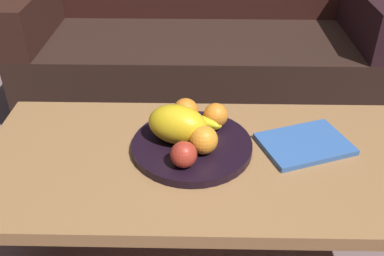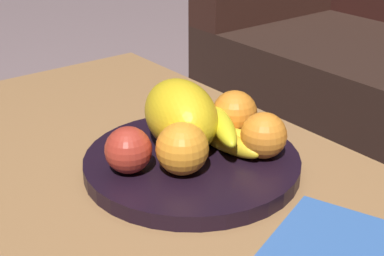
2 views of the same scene
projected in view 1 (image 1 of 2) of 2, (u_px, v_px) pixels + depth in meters
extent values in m
cube|color=#9B6C41|center=(203.00, 162.00, 1.26)|extent=(1.28, 0.60, 0.04)
cylinder|color=#956742|center=(39.00, 163.00, 1.60)|extent=(0.05, 0.05, 0.39)
cylinder|color=olive|center=(367.00, 167.00, 1.58)|extent=(0.05, 0.05, 0.39)
cube|color=black|center=(199.00, 71.00, 2.22)|extent=(1.70, 0.70, 0.40)
cube|color=#311A14|center=(35.00, 11.00, 2.06)|extent=(0.14, 0.70, 0.22)
cube|color=black|center=(367.00, 13.00, 2.03)|extent=(0.14, 0.70, 0.22)
cylinder|color=black|center=(192.00, 146.00, 1.27)|extent=(0.35, 0.35, 0.03)
ellipsoid|color=yellow|center=(178.00, 124.00, 1.24)|extent=(0.20, 0.16, 0.11)
sphere|color=orange|center=(186.00, 111.00, 1.33)|extent=(0.08, 0.08, 0.08)
sphere|color=orange|center=(205.00, 140.00, 1.20)|extent=(0.08, 0.08, 0.08)
sphere|color=orange|center=(216.00, 115.00, 1.31)|extent=(0.07, 0.07, 0.07)
sphere|color=#B43325|center=(184.00, 154.00, 1.15)|extent=(0.07, 0.07, 0.07)
ellipsoid|color=yellow|center=(199.00, 123.00, 1.31)|extent=(0.15, 0.09, 0.03)
ellipsoid|color=gold|center=(197.00, 127.00, 1.30)|extent=(0.15, 0.05, 0.03)
ellipsoid|color=yellow|center=(197.00, 120.00, 1.28)|extent=(0.15, 0.10, 0.03)
cube|color=#3763AE|center=(305.00, 144.00, 1.28)|extent=(0.30, 0.26, 0.02)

